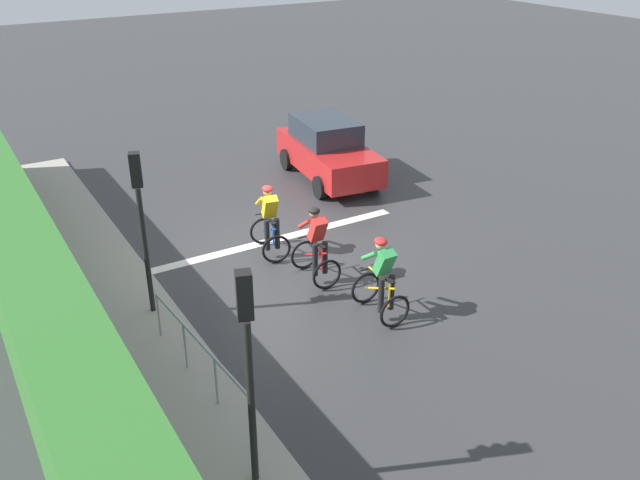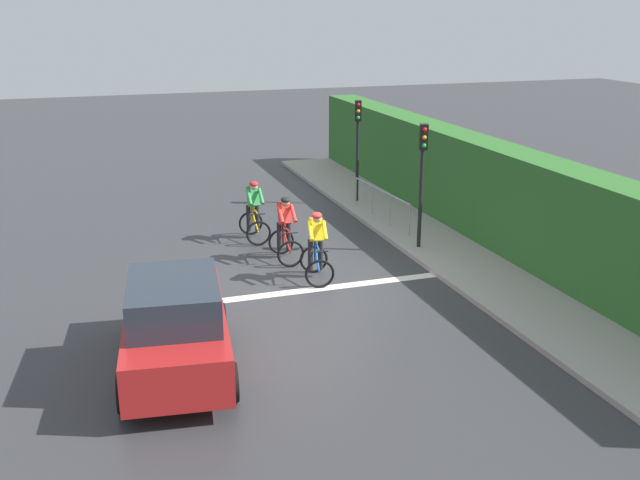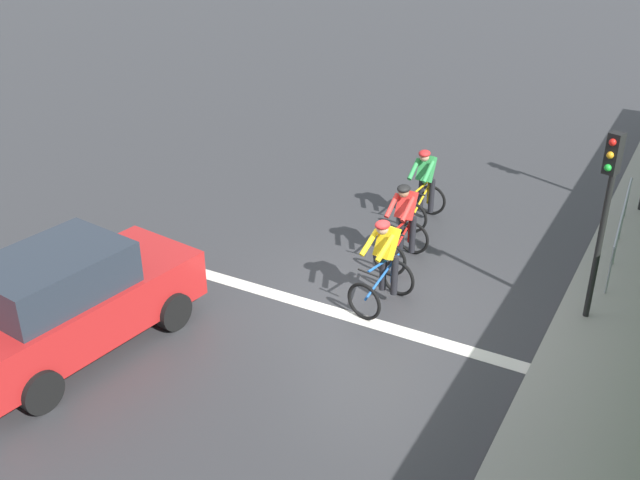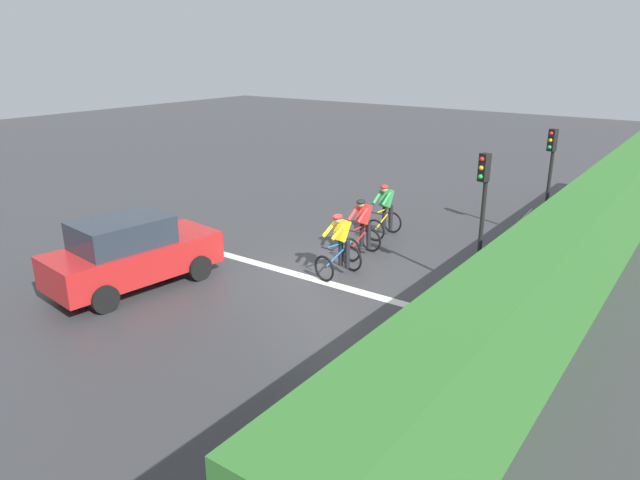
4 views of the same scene
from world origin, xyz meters
TOP-DOWN VIEW (x-y plane):
  - ground_plane at (0.00, 0.00)m, footprint 80.00×80.00m
  - road_marking_stop_line at (0.00, -0.58)m, footprint 7.00×0.30m
  - cyclist_lead at (-0.40, 3.49)m, footprint 0.71×1.10m
  - cyclist_second at (-0.05, 1.59)m, footprint 0.72×1.11m
  - cyclist_mid at (0.25, 0.02)m, footprint 0.86×1.18m
  - car_red at (-3.45, -3.49)m, footprint 2.26×4.28m
  - traffic_light_near_crossing at (3.43, 1.13)m, footprint 0.25×0.30m
  - pedestrian_railing_kerbside at (3.50, 3.85)m, footprint 0.27×3.53m

SIDE VIEW (x-z plane):
  - ground_plane at x=0.00m, z-range 0.00..0.00m
  - road_marking_stop_line at x=0.00m, z-range 0.00..0.01m
  - pedestrian_railing_kerbside at x=3.50m, z-range 0.28..1.30m
  - cyclist_lead at x=-0.40m, z-range -0.03..1.63m
  - cyclist_second at x=-0.05m, z-range -0.03..1.63m
  - cyclist_mid at x=0.25m, z-range -0.03..1.63m
  - car_red at x=-3.45m, z-range -0.01..1.75m
  - traffic_light_near_crossing at x=3.43m, z-range 0.55..3.89m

